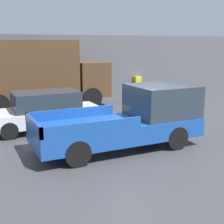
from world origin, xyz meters
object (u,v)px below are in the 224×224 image
car (44,111)px  newspaper_box (137,84)px  pickup_truck (133,119)px  delivery_truck (30,73)px

car → newspaper_box: car is taller
pickup_truck → delivery_truck: (-1.90, 7.66, 0.98)m
delivery_truck → newspaper_box: size_ratio=6.78×
car → newspaper_box: bearing=39.6°
car → delivery_truck: 4.47m
pickup_truck → car: bearing=123.5°
pickup_truck → delivery_truck: 7.96m
pickup_truck → newspaper_box: (6.05, 10.21, -0.39)m
delivery_truck → newspaper_box: delivery_truck is taller
delivery_truck → newspaper_box: (7.95, 2.54, -1.36)m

